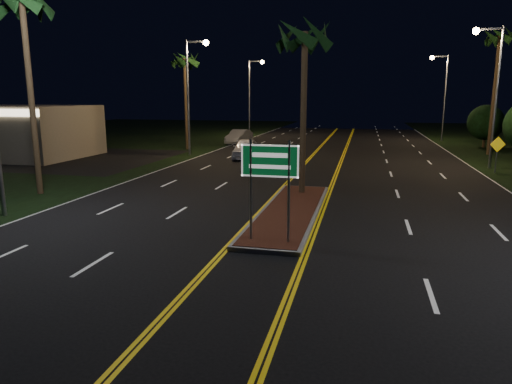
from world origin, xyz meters
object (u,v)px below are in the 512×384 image
(palm_right_far, at_px, (500,39))
(palm_left_near, at_px, (22,5))
(streetlight_left_mid, at_px, (192,84))
(highway_sign, at_px, (270,170))
(palm_median, at_px, (305,37))
(car_near, at_px, (246,147))
(shrub_far, at_px, (486,122))
(streetlight_left_far, at_px, (252,89))
(car_far, at_px, (239,136))
(palm_left_far, at_px, (185,61))
(streetlight_right_mid, at_px, (492,81))
(median_island, at_px, (290,211))
(warning_sign, at_px, (497,150))
(streetlight_right_far, at_px, (442,88))

(palm_right_far, bearing_deg, palm_left_near, -138.99)
(streetlight_left_mid, bearing_deg, highway_sign, -63.41)
(palm_median, distance_m, car_near, 15.44)
(palm_median, height_order, shrub_far, palm_median)
(streetlight_left_far, height_order, car_far, streetlight_left_far)
(palm_median, bearing_deg, highway_sign, -90.00)
(streetlight_left_mid, xyz_separation_m, palm_left_far, (-2.19, 4.00, 2.09))
(streetlight_right_mid, bearing_deg, shrub_far, 77.18)
(streetlight_right_mid, relative_size, palm_left_far, 1.02)
(median_island, relative_size, streetlight_left_far, 1.14)
(car_near, bearing_deg, streetlight_left_mid, 161.51)
(palm_median, relative_size, palm_right_far, 0.81)
(median_island, height_order, warning_sign, warning_sign)
(median_island, relative_size, car_near, 1.91)
(streetlight_left_mid, distance_m, streetlight_right_mid, 21.32)
(median_island, xyz_separation_m, streetlight_right_far, (10.61, 35.00, 5.57))
(highway_sign, distance_m, shrub_far, 35.96)
(streetlight_right_far, bearing_deg, palm_left_near, -124.21)
(streetlight_left_mid, height_order, palm_median, streetlight_left_mid)
(car_far, bearing_deg, streetlight_left_far, 101.58)
(palm_left_far, bearing_deg, median_island, -58.64)
(highway_sign, height_order, palm_median, palm_median)
(streetlight_left_mid, distance_m, palm_right_far, 24.42)
(streetlight_right_far, xyz_separation_m, palm_left_far, (-23.41, -14.00, 2.09))
(palm_left_near, height_order, warning_sign, palm_left_near)
(highway_sign, height_order, car_far, highway_sign)
(streetlight_left_far, xyz_separation_m, palm_left_near, (-1.89, -36.00, 3.02))
(palm_median, distance_m, palm_right_far, 23.40)
(streetlight_left_mid, relative_size, car_near, 1.68)
(car_far, bearing_deg, palm_right_far, -4.32)
(palm_left_near, relative_size, car_near, 1.83)
(warning_sign, bearing_deg, car_near, 154.33)
(palm_left_far, relative_size, warning_sign, 3.88)
(palm_right_far, height_order, warning_sign, palm_right_far)
(streetlight_left_far, relative_size, streetlight_right_far, 1.00)
(streetlight_left_mid, xyz_separation_m, warning_sign, (21.41, -4.18, -4.20))
(streetlight_right_far, bearing_deg, warning_sign, -89.52)
(palm_left_near, bearing_deg, palm_left_far, 90.86)
(streetlight_right_mid, relative_size, car_far, 1.78)
(streetlight_left_far, bearing_deg, median_island, -74.00)
(palm_left_far, xyz_separation_m, shrub_far, (26.60, 8.00, -5.41))
(palm_left_near, bearing_deg, highway_sign, -22.60)
(shrub_far, bearing_deg, car_far, -174.61)
(palm_left_near, height_order, car_far, palm_left_near)
(warning_sign, bearing_deg, highway_sign, -136.75)
(warning_sign, bearing_deg, streetlight_left_far, 117.16)
(palm_left_far, bearing_deg, streetlight_right_mid, -14.37)
(palm_left_near, relative_size, palm_right_far, 0.95)
(warning_sign, bearing_deg, streetlight_right_mid, 80.54)
(streetlight_left_mid, bearing_deg, palm_right_far, 14.37)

